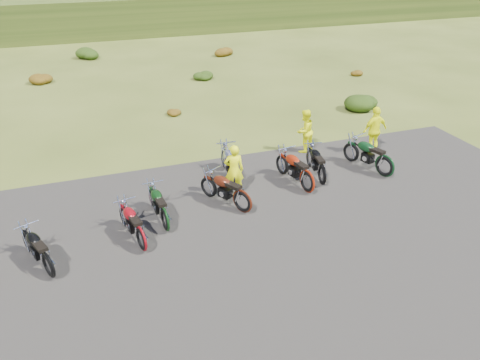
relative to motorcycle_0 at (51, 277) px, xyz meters
name	(u,v)px	position (x,y,z in m)	size (l,w,h in m)	color
ground	(252,214)	(5.65, 1.09, 0.00)	(300.00, 300.00, 0.00)	#404918
gravel_pad	(279,251)	(5.65, -0.91, 0.00)	(20.00, 12.00, 0.04)	black
hill_slope	(102,4)	(5.65, 51.09, 0.00)	(300.00, 46.00, 3.00)	#293C14
shrub_2	(40,78)	(-0.55, 17.69, 0.38)	(1.30, 1.30, 0.77)	#6A360D
shrub_3	(88,52)	(2.35, 22.99, 0.46)	(1.56, 1.56, 0.92)	#1C380E
shrub_4	(172,111)	(5.25, 10.29, 0.23)	(0.77, 0.77, 0.45)	#6A360D
shrub_5	(202,74)	(8.15, 15.59, 0.31)	(1.03, 1.03, 0.61)	#1C380E
shrub_6	(223,50)	(11.05, 20.89, 0.38)	(1.30, 1.30, 0.77)	#6A360D
shrub_7	(362,99)	(13.95, 8.19, 0.46)	(1.56, 1.56, 0.92)	#1C380E
shrub_8	(355,71)	(16.85, 13.49, 0.23)	(0.77, 0.77, 0.45)	#6A360D
motorcycle_0	(51,277)	(0.00, 0.00, 0.00)	(1.92, 0.64, 1.01)	black
motorcycle_1	(143,250)	(2.28, 0.34, 0.00)	(1.94, 0.65, 1.02)	maroon
motorcycle_2	(166,231)	(3.05, 1.06, 0.00)	(1.96, 0.65, 1.02)	black
motorcycle_3	(235,187)	(5.72, 2.82, 0.00)	(2.13, 0.71, 1.12)	silver
motorcycle_4	(242,213)	(5.40, 1.24, 0.00)	(2.08, 0.69, 1.09)	#47180B
motorcycle_5	(321,185)	(8.49, 2.02, 0.00)	(1.99, 0.66, 1.04)	black
motorcycle_6	(306,192)	(7.77, 1.71, 0.00)	(2.15, 0.72, 1.12)	maroon
motorcycle_7	(383,177)	(10.76, 1.81, 0.00)	(2.20, 0.73, 1.15)	black
person_middle	(234,171)	(5.53, 2.38, 0.84)	(0.61, 0.40, 1.68)	#E7EC0C
person_right_a	(304,132)	(9.10, 4.63, 0.82)	(0.80, 0.62, 1.65)	#E7EC0C
person_right_b	(375,131)	(11.51, 3.64, 0.90)	(1.06, 0.44, 1.81)	#E7EC0C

